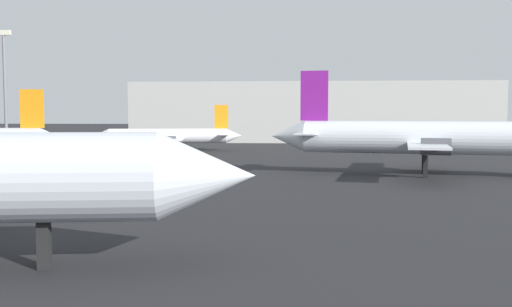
# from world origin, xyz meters

# --- Properties ---
(airplane_distant) EXTENTS (34.65, 21.10, 10.82)m
(airplane_distant) POSITION_xyz_m (12.53, 52.19, 3.88)
(airplane_distant) COLOR silver
(airplane_distant) RESTS_ON ground_plane
(airplane_far_right) EXTENTS (24.48, 16.41, 7.66)m
(airplane_far_right) POSITION_xyz_m (-23.04, 86.13, 2.52)
(airplane_far_right) COLOR white
(airplane_far_right) RESTS_ON ground_plane
(light_mast_left) EXTENTS (2.40, 0.50, 19.68)m
(light_mast_left) POSITION_xyz_m (-49.38, 82.92, 11.10)
(light_mast_left) COLOR slate
(light_mast_left) RESTS_ON ground_plane
(terminal_building) EXTENTS (77.93, 18.54, 12.87)m
(terminal_building) POSITION_xyz_m (0.86, 121.25, 6.44)
(terminal_building) COLOR #B7B7B2
(terminal_building) RESTS_ON ground_plane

